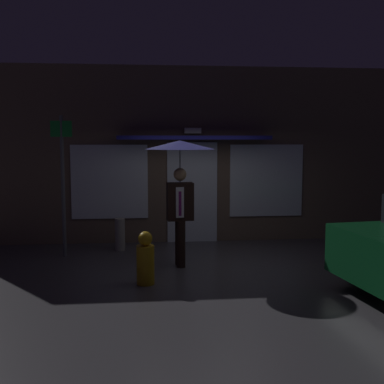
{
  "coord_description": "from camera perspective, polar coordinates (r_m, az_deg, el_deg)",
  "views": [
    {
      "loc": [
        -1.07,
        -8.35,
        2.27
      ],
      "look_at": [
        -0.21,
        0.13,
        1.33
      ],
      "focal_mm": 45.26,
      "sensor_mm": 36.0,
      "label": 1
    }
  ],
  "objects": [
    {
      "name": "person_with_umbrella",
      "position": [
        8.52,
        -1.43,
        2.79
      ],
      "size": [
        1.23,
        1.23,
        2.24
      ],
      "rotation": [
        0.0,
        0.0,
        0.1
      ],
      "color": "black",
      "rests_on": "ground"
    },
    {
      "name": "fire_hydrant",
      "position": [
        7.67,
        -5.51,
        -7.97
      ],
      "size": [
        0.28,
        0.28,
        0.84
      ],
      "color": "gold",
      "rests_on": "ground"
    },
    {
      "name": "building_facade",
      "position": [
        10.75,
        -0.06,
        4.34
      ],
      "size": [
        10.76,
        1.0,
        3.84
      ],
      "color": "brown",
      "rests_on": "ground"
    },
    {
      "name": "street_sign_post",
      "position": [
        9.56,
        -14.99,
        1.58
      ],
      "size": [
        0.4,
        0.07,
        2.71
      ],
      "color": "#595B60",
      "rests_on": "ground"
    },
    {
      "name": "sidewalk_bollard",
      "position": [
        10.03,
        -8.48,
        -4.96
      ],
      "size": [
        0.2,
        0.2,
        0.66
      ],
      "primitive_type": "cylinder",
      "color": "#9E998E",
      "rests_on": "ground"
    },
    {
      "name": "ground_plane",
      "position": [
        8.72,
        1.5,
        -8.83
      ],
      "size": [
        18.0,
        18.0,
        0.0
      ],
      "primitive_type": "plane",
      "color": "#423F44"
    }
  ]
}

